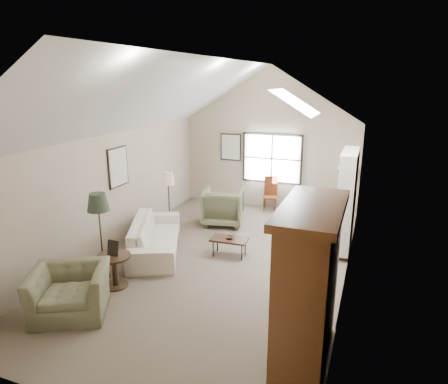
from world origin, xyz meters
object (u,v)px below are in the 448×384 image
(side_chair, at_px, (270,194))
(sofa, at_px, (155,236))
(armchair_far, at_px, (223,206))
(side_table, at_px, (115,271))
(coffee_table, at_px, (229,247))
(armchair_near, at_px, (70,292))
(armoire, at_px, (307,290))

(side_chair, bearing_deg, sofa, -124.41)
(sofa, xyz_separation_m, armchair_far, (0.76, 2.13, 0.11))
(sofa, bearing_deg, side_table, 158.91)
(armchair_far, height_order, side_chair, side_chair)
(sofa, relative_size, coffee_table, 3.16)
(armchair_near, xyz_separation_m, side_chair, (1.66, 6.21, 0.10))
(armoire, bearing_deg, side_chair, 108.44)
(armoire, height_order, side_table, armoire)
(armchair_far, xyz_separation_m, side_chair, (0.85, 1.51, 0.01))
(armchair_near, distance_m, side_table, 0.98)
(side_table, xyz_separation_m, side_chair, (1.51, 5.24, 0.18))
(armoire, relative_size, side_chair, 2.30)
(coffee_table, relative_size, side_chair, 0.80)
(armchair_far, bearing_deg, armoire, 109.46)
(coffee_table, bearing_deg, sofa, -167.60)
(side_table, bearing_deg, armoire, -13.65)
(side_table, height_order, side_chair, side_chair)
(armoire, bearing_deg, armchair_far, 122.16)
(coffee_table, distance_m, side_chair, 3.30)
(side_chair, bearing_deg, side_table, -116.63)
(armoire, xyz_separation_m, side_table, (-3.54, 0.86, -0.80))
(armchair_near, height_order, side_table, armchair_near)
(armchair_near, bearing_deg, coffee_table, 33.07)
(armchair_near, height_order, armchair_far, armchair_far)
(armchair_near, relative_size, armchair_far, 1.12)
(sofa, bearing_deg, side_chair, -48.51)
(coffee_table, bearing_deg, armchair_far, 114.79)
(armoire, distance_m, sofa, 4.46)
(armchair_far, distance_m, side_table, 3.79)
(armoire, distance_m, armchair_near, 3.76)
(armoire, relative_size, sofa, 0.91)
(sofa, distance_m, armchair_near, 2.57)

